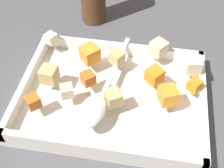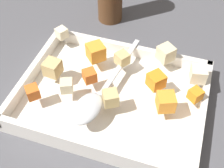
% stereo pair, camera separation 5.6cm
% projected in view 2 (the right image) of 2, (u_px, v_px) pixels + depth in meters
% --- Properties ---
extents(ground_plane, '(4.00, 4.00, 0.00)m').
position_uv_depth(ground_plane, '(113.00, 97.00, 0.61)').
color(ground_plane, '#4C4C51').
extents(baking_dish, '(0.36, 0.27, 0.04)m').
position_uv_depth(baking_dish, '(112.00, 97.00, 0.59)').
color(baking_dish, white).
rests_on(baking_dish, ground_plane).
extents(carrot_chunk_rim_edge, '(0.03, 0.03, 0.02)m').
position_uv_depth(carrot_chunk_rim_edge, '(90.00, 76.00, 0.58)').
color(carrot_chunk_rim_edge, orange).
rests_on(carrot_chunk_rim_edge, baking_dish).
extents(carrot_chunk_heap_side, '(0.03, 0.03, 0.02)m').
position_uv_depth(carrot_chunk_heap_side, '(33.00, 92.00, 0.55)').
color(carrot_chunk_heap_side, orange).
rests_on(carrot_chunk_heap_side, baking_dish).
extents(carrot_chunk_far_right, '(0.03, 0.03, 0.02)m').
position_uv_depth(carrot_chunk_far_right, '(195.00, 95.00, 0.55)').
color(carrot_chunk_far_right, orange).
rests_on(carrot_chunk_far_right, baking_dish).
extents(carrot_chunk_corner_nw, '(0.04, 0.04, 0.03)m').
position_uv_depth(carrot_chunk_corner_nw, '(166.00, 102.00, 0.53)').
color(carrot_chunk_corner_nw, orange).
rests_on(carrot_chunk_corner_nw, baking_dish).
extents(carrot_chunk_center, '(0.05, 0.05, 0.03)m').
position_uv_depth(carrot_chunk_center, '(96.00, 52.00, 0.61)').
color(carrot_chunk_center, orange).
rests_on(carrot_chunk_center, baking_dish).
extents(carrot_chunk_mid_right, '(0.04, 0.04, 0.03)m').
position_uv_depth(carrot_chunk_mid_right, '(156.00, 80.00, 0.56)').
color(carrot_chunk_mid_right, orange).
rests_on(carrot_chunk_mid_right, baking_dish).
extents(potato_chunk_heap_top, '(0.03, 0.03, 0.03)m').
position_uv_depth(potato_chunk_heap_top, '(52.00, 68.00, 0.59)').
color(potato_chunk_heap_top, tan).
rests_on(potato_chunk_heap_top, baking_dish).
extents(potato_chunk_mid_left, '(0.04, 0.04, 0.03)m').
position_uv_depth(potato_chunk_mid_left, '(198.00, 74.00, 0.57)').
color(potato_chunk_mid_left, beige).
rests_on(potato_chunk_mid_left, baking_dish).
extents(potato_chunk_near_spoon, '(0.03, 0.03, 0.02)m').
position_uv_depth(potato_chunk_near_spoon, '(67.00, 86.00, 0.56)').
color(potato_chunk_near_spoon, beige).
rests_on(potato_chunk_near_spoon, baking_dish).
extents(potato_chunk_far_left, '(0.04, 0.04, 0.03)m').
position_uv_depth(potato_chunk_far_left, '(166.00, 53.00, 0.61)').
color(potato_chunk_far_left, beige).
rests_on(potato_chunk_far_left, baking_dish).
extents(potato_chunk_near_left, '(0.04, 0.04, 0.03)m').
position_uv_depth(potato_chunk_near_left, '(111.00, 98.00, 0.54)').
color(potato_chunk_near_left, tan).
rests_on(potato_chunk_near_left, baking_dish).
extents(potato_chunk_corner_ne, '(0.03, 0.03, 0.02)m').
position_uv_depth(potato_chunk_corner_ne, '(120.00, 58.00, 0.61)').
color(potato_chunk_corner_ne, tan).
rests_on(potato_chunk_corner_ne, baking_dish).
extents(potato_chunk_front_center, '(0.03, 0.03, 0.02)m').
position_uv_depth(potato_chunk_front_center, '(62.00, 33.00, 0.66)').
color(potato_chunk_front_center, beige).
rests_on(potato_chunk_front_center, baking_dish).
extents(serving_spoon, '(0.07, 0.26, 0.02)m').
position_uv_depth(serving_spoon, '(91.00, 103.00, 0.53)').
color(serving_spoon, silver).
rests_on(serving_spoon, baking_dish).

